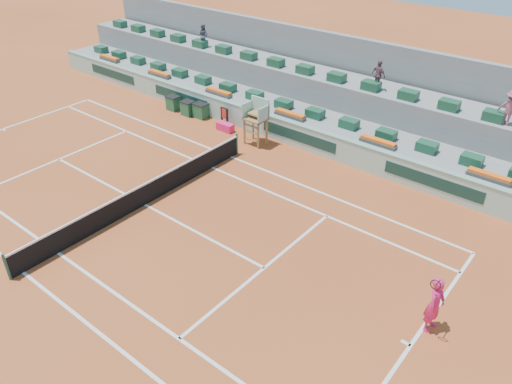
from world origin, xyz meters
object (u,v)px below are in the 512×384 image
umpire_chair (257,115)px  tennis_player (435,304)px  player_bag (225,127)px  drink_cooler_a (201,110)px

umpire_chair → tennis_player: size_ratio=1.05×
player_bag → drink_cooler_a: 2.34m
player_bag → umpire_chair: size_ratio=0.41×
player_bag → drink_cooler_a: bearing=168.2°
tennis_player → umpire_chair: bearing=151.7°
umpire_chair → tennis_player: (12.02, -6.48, -0.56)m
umpire_chair → drink_cooler_a: (-4.53, 0.55, -1.12)m
drink_cooler_a → player_bag: bearing=-11.8°
drink_cooler_a → umpire_chair: bearing=-6.9°
drink_cooler_a → tennis_player: size_ratio=0.37×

